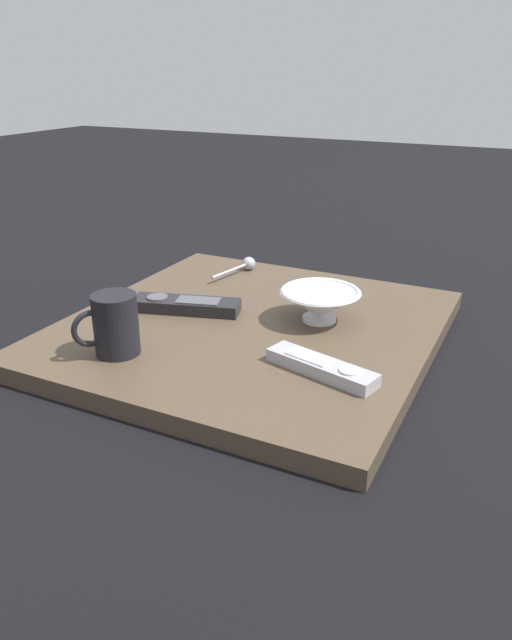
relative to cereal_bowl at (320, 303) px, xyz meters
name	(u,v)px	position (x,y,z in m)	size (l,w,h in m)	color
ground_plane	(251,339)	(0.06, -0.11, -0.07)	(6.00, 6.00, 0.00)	black
table	(251,331)	(0.06, -0.11, -0.05)	(0.65, 0.62, 0.03)	#4C3D2D
cereal_bowl	(320,303)	(0.00, 0.00, 0.00)	(0.14, 0.14, 0.06)	silver
coffee_mug	(114,325)	(0.27, -0.24, 0.02)	(0.10, 0.08, 0.10)	black
teaspoon	(246,264)	(-0.19, -0.25, -0.02)	(0.14, 0.04, 0.03)	#A3A5B2
tv_remote_near	(321,367)	(0.19, 0.07, -0.02)	(0.09, 0.18, 0.02)	#9E9EA3
tv_remote_far	(186,305)	(0.07, -0.24, -0.02)	(0.11, 0.21, 0.03)	black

